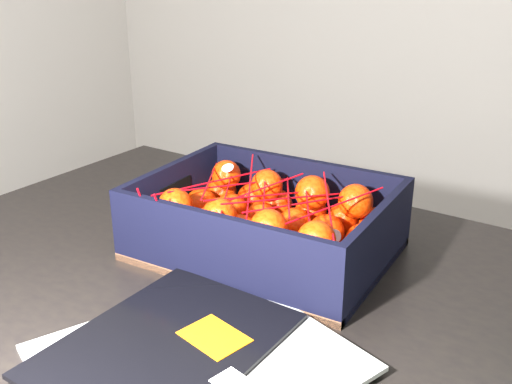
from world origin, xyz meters
The scene contains 5 objects.
table centered at (-0.18, 0.22, 0.65)m, with size 1.25×0.88×0.75m.
magazine_stack centered at (-0.17, 0.04, 0.76)m, with size 0.39×0.34×0.02m.
produce_crate centered at (-0.22, 0.32, 0.79)m, with size 0.37×0.27×0.11m.
clementine_heap centered at (-0.22, 0.33, 0.80)m, with size 0.34×0.25×0.10m.
mesh_net centered at (-0.23, 0.32, 0.84)m, with size 0.30×0.24×0.09m.
Camera 1 is at (0.19, -0.40, 1.18)m, focal length 42.29 mm.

